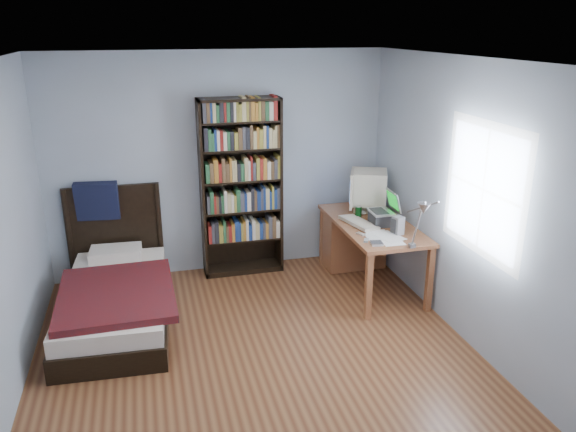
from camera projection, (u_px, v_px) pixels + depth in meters
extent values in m
plane|color=#5B2F1A|center=(260.00, 363.00, 4.80)|extent=(4.20, 4.20, 0.00)
plane|color=white|center=(255.00, 61.00, 3.99)|extent=(4.20, 4.20, 0.00)
cube|color=#95A4AE|center=(220.00, 165.00, 6.32)|extent=(3.80, 0.04, 2.50)
cube|color=#95A4AE|center=(355.00, 383.00, 2.47)|extent=(3.80, 0.04, 2.50)
cube|color=#95A4AE|center=(473.00, 207.00, 4.85)|extent=(0.04, 4.20, 2.50)
cube|color=white|center=(484.00, 190.00, 4.65)|extent=(0.01, 1.14, 1.14)
cube|color=white|center=(483.00, 190.00, 4.65)|extent=(0.01, 1.00, 1.00)
cube|color=brown|center=(373.00, 224.00, 6.03)|extent=(0.75, 1.52, 0.04)
cube|color=brown|center=(369.00, 287.00, 5.42)|extent=(0.06, 0.06, 0.69)
cube|color=brown|center=(429.00, 279.00, 5.58)|extent=(0.06, 0.06, 0.69)
cube|color=brown|center=(323.00, 236.00, 6.72)|extent=(0.06, 0.06, 0.69)
cube|color=brown|center=(373.00, 231.00, 6.88)|extent=(0.06, 0.06, 0.69)
cube|color=brown|center=(353.00, 238.00, 6.65)|extent=(0.69, 0.40, 0.68)
cube|color=beige|center=(365.00, 209.00, 6.40)|extent=(0.32, 0.30, 0.03)
cylinder|color=beige|center=(365.00, 206.00, 6.39)|extent=(0.10, 0.10, 0.06)
cube|color=beige|center=(368.00, 187.00, 6.33)|extent=(0.51, 0.50, 0.38)
cube|color=#BDB19D|center=(352.00, 188.00, 6.28)|extent=(0.18, 0.38, 0.40)
cube|color=#447CF6|center=(351.00, 188.00, 6.27)|extent=(0.12, 0.28, 0.26)
cube|color=#2D2D30|center=(380.00, 219.00, 5.94)|extent=(0.20, 0.24, 0.13)
cube|color=silver|center=(381.00, 212.00, 5.92)|extent=(0.23, 0.30, 0.02)
cube|color=#2D2D30|center=(379.00, 211.00, 5.91)|extent=(0.15, 0.24, 0.00)
cube|color=silver|center=(394.00, 201.00, 5.92)|extent=(0.08, 0.30, 0.21)
cube|color=#0CBF26|center=(393.00, 201.00, 5.91)|extent=(0.05, 0.24, 0.17)
cube|color=#99999E|center=(412.00, 245.00, 5.35)|extent=(0.06, 0.05, 0.04)
cylinder|color=#99999E|center=(417.00, 227.00, 5.23)|extent=(0.02, 0.14, 0.38)
cylinder|color=#99999E|center=(423.00, 207.00, 4.93)|extent=(0.16, 0.31, 0.19)
cone|color=#99999E|center=(424.00, 209.00, 4.77)|extent=(0.12, 0.12, 0.10)
cube|color=#BDB19D|center=(359.00, 223.00, 5.97)|extent=(0.31, 0.53, 0.05)
cube|color=gray|center=(398.00, 226.00, 5.66)|extent=(0.12, 0.12, 0.19)
cylinder|color=#063207|center=(358.00, 212.00, 6.16)|extent=(0.07, 0.07, 0.13)
ellipsoid|color=silver|center=(363.00, 212.00, 6.30)|extent=(0.07, 0.12, 0.04)
cube|color=silver|center=(361.00, 234.00, 5.67)|extent=(0.08, 0.10, 0.02)
cube|color=gray|center=(366.00, 240.00, 5.50)|extent=(0.08, 0.10, 0.02)
cube|color=gray|center=(377.00, 243.00, 5.42)|extent=(0.12, 0.12, 0.02)
cube|color=black|center=(202.00, 191.00, 6.20)|extent=(0.03, 0.30, 2.01)
cube|color=black|center=(279.00, 185.00, 6.41)|extent=(0.03, 0.30, 2.01)
cube|color=black|center=(239.00, 99.00, 5.98)|extent=(0.90, 0.30, 0.03)
cube|color=black|center=(243.00, 267.00, 6.62)|extent=(0.90, 0.30, 0.06)
cube|color=black|center=(239.00, 185.00, 6.43)|extent=(0.90, 0.02, 2.01)
cube|color=olive|center=(241.00, 186.00, 6.27)|extent=(0.82, 0.22, 1.81)
cube|color=black|center=(117.00, 311.00, 5.44)|extent=(1.07, 1.97, 0.22)
cube|color=silver|center=(115.00, 294.00, 5.38)|extent=(1.02, 1.91, 0.16)
cube|color=maroon|center=(117.00, 294.00, 5.13)|extent=(1.04, 1.26, 0.07)
cube|color=silver|center=(116.00, 254.00, 5.98)|extent=(0.55, 0.36, 0.12)
cube|color=black|center=(115.00, 234.00, 6.22)|extent=(1.02, 0.05, 1.10)
cylinder|color=black|center=(69.00, 238.00, 6.09)|extent=(0.06, 0.06, 1.10)
cylinder|color=black|center=(160.00, 230.00, 6.32)|extent=(0.06, 0.06, 1.10)
cube|color=black|center=(97.00, 201.00, 6.03)|extent=(0.46, 0.20, 0.43)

